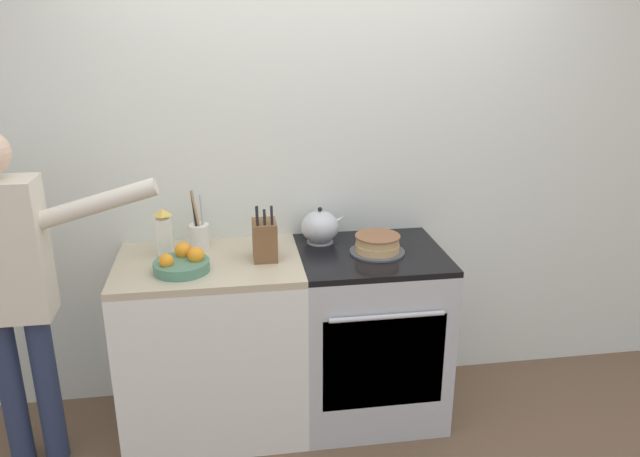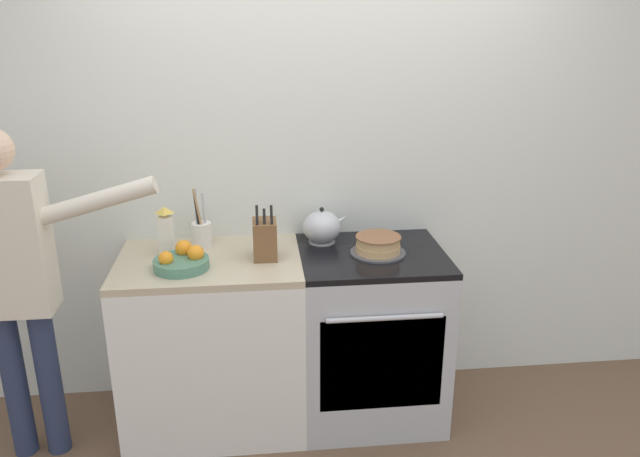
% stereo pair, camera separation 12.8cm
% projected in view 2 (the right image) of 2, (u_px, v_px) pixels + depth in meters
% --- Properties ---
extents(ground_plane, '(16.00, 16.00, 0.00)m').
position_uv_depth(ground_plane, '(335.00, 449.00, 3.13)').
color(ground_plane, brown).
extents(wall_back, '(8.00, 0.04, 2.60)m').
position_uv_depth(wall_back, '(321.00, 166.00, 3.32)').
color(wall_back, silver).
rests_on(wall_back, ground_plane).
extents(counter_cabinet, '(0.90, 0.64, 0.93)m').
position_uv_depth(counter_cabinet, '(214.00, 342.00, 3.22)').
color(counter_cabinet, white).
rests_on(counter_cabinet, ground_plane).
extents(stove_range, '(0.74, 0.68, 0.93)m').
position_uv_depth(stove_range, '(370.00, 334.00, 3.30)').
color(stove_range, '#B7BABF').
rests_on(stove_range, ground_plane).
extents(layer_cake, '(0.28, 0.28, 0.09)m').
position_uv_depth(layer_cake, '(378.00, 245.00, 3.12)').
color(layer_cake, '#4C4C51').
rests_on(layer_cake, stove_range).
extents(tea_kettle, '(0.24, 0.20, 0.19)m').
position_uv_depth(tea_kettle, '(322.00, 227.00, 3.27)').
color(tea_kettle, '#B7BABF').
rests_on(tea_kettle, stove_range).
extents(knife_block, '(0.12, 0.15, 0.28)m').
position_uv_depth(knife_block, '(265.00, 239.00, 3.06)').
color(knife_block, brown).
rests_on(knife_block, counter_cabinet).
extents(utensil_crock, '(0.10, 0.10, 0.31)m').
position_uv_depth(utensil_crock, '(202.00, 232.00, 3.22)').
color(utensil_crock, silver).
rests_on(utensil_crock, counter_cabinet).
extents(fruit_bowl, '(0.26, 0.26, 0.11)m').
position_uv_depth(fruit_bowl, '(182.00, 260.00, 2.95)').
color(fruit_bowl, '#4C7F66').
rests_on(fruit_bowl, counter_cabinet).
extents(milk_carton, '(0.07, 0.07, 0.25)m').
position_uv_depth(milk_carton, '(166.00, 231.00, 3.10)').
color(milk_carton, white).
rests_on(milk_carton, counter_cabinet).
extents(person_baker, '(0.92, 0.20, 1.62)m').
position_uv_depth(person_baker, '(15.00, 272.00, 2.81)').
color(person_baker, '#283351').
rests_on(person_baker, ground_plane).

